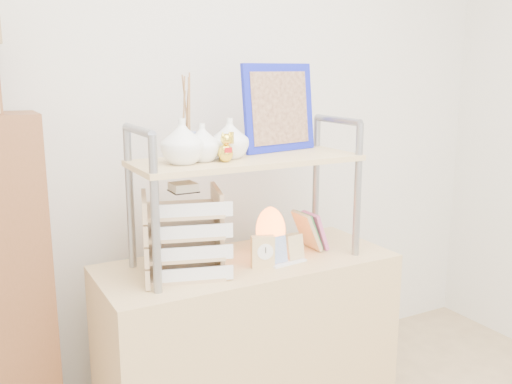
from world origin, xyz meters
The scene contains 6 objects.
desk centered at (0.00, 1.20, 0.38)m, with size 1.20×0.50×0.75m, color tan.
hutch centered at (-0.05, 1.21, 1.20)m, with size 0.90×0.34×0.78m.
letter_tray centered at (-0.28, 1.18, 0.89)m, with size 0.35×0.34×0.35m.
salt_lamp centered at (0.11, 1.21, 0.86)m, with size 0.14×0.13×0.21m.
desk_clock centered at (0.02, 1.10, 0.81)m, with size 0.10×0.06×0.13m.
postcard_stand centered at (0.12, 1.09, 0.78)m, with size 0.17×0.07×0.12m.
Camera 1 is at (-1.02, -0.75, 1.51)m, focal length 40.00 mm.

